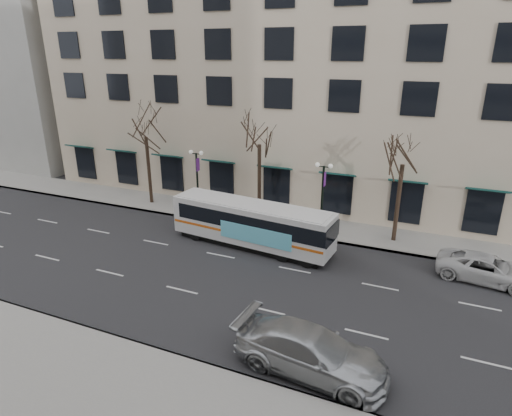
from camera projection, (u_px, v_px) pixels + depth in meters
The scene contains 12 objects.
ground at pixel (203, 271), 25.48m from camera, with size 160.00×160.00×0.00m, color black.
sidewalk_far at pixel (323, 229), 31.40m from camera, with size 80.00×4.00×0.15m, color gray.
building_hotel at pixel (290, 55), 40.19m from camera, with size 40.00×20.00×24.00m, color #C5B297.
building_far_upblock at pixel (13, 36), 52.66m from camera, with size 28.00×20.00×28.00m, color #999993.
tree_far_left at pixel (145, 125), 34.42m from camera, with size 3.60×3.60×8.34m.
tree_far_mid at pixel (259, 131), 30.69m from camera, with size 3.60×3.60×8.55m.
tree_far_right at pixel (404, 150), 27.20m from camera, with size 3.60×3.60×8.06m.
lamp_post_left at pixel (197, 179), 33.37m from camera, with size 1.22×0.45×5.21m.
lamp_post_right at pixel (322, 195), 29.71m from camera, with size 1.22×0.45×5.21m.
city_bus at pixel (253, 223), 28.22m from camera, with size 11.32×3.55×3.02m.
silver_car at pixel (311, 351), 17.30m from camera, with size 2.60×6.40×1.86m, color #B1B5B9.
white_pickup at pixel (487, 269), 24.24m from camera, with size 2.48×5.37×1.49m, color silver.
Camera 1 is at (11.74, -19.56, 12.38)m, focal length 30.00 mm.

